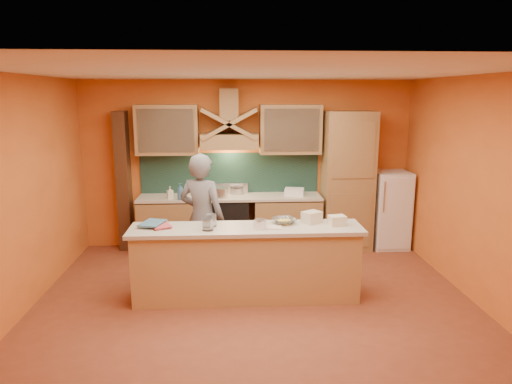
{
  "coord_description": "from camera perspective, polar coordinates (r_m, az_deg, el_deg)",
  "views": [
    {
      "loc": [
        -0.29,
        -5.15,
        2.56
      ],
      "look_at": [
        0.06,
        0.9,
        1.26
      ],
      "focal_mm": 32.0,
      "sensor_mm": 36.0,
      "label": 1
    }
  ],
  "objects": [
    {
      "name": "floor",
      "position": [
        5.76,
        -0.04,
        -14.3
      ],
      "size": [
        5.5,
        5.0,
        0.01
      ],
      "primitive_type": "cube",
      "color": "brown",
      "rests_on": "ground"
    },
    {
      "name": "ceiling",
      "position": [
        5.16,
        -0.05,
        14.77
      ],
      "size": [
        5.5,
        5.0,
        0.01
      ],
      "primitive_type": "cube",
      "color": "white",
      "rests_on": "wall_back"
    },
    {
      "name": "wall_back",
      "position": [
        7.74,
        -1.08,
        3.49
      ],
      "size": [
        5.5,
        0.02,
        2.8
      ],
      "primitive_type": "cube",
      "color": "orange",
      "rests_on": "floor"
    },
    {
      "name": "wall_front",
      "position": [
        2.9,
        2.78,
        -11.44
      ],
      "size": [
        5.5,
        0.02,
        2.8
      ],
      "primitive_type": "cube",
      "color": "orange",
      "rests_on": "floor"
    },
    {
      "name": "wall_left",
      "position": [
        5.82,
        -28.18,
        -0.84
      ],
      "size": [
        0.02,
        5.0,
        2.8
      ],
      "primitive_type": "cube",
      "color": "orange",
      "rests_on": "floor"
    },
    {
      "name": "wall_right",
      "position": [
        6.09,
        26.76,
        -0.19
      ],
      "size": [
        0.02,
        5.0,
        2.8
      ],
      "primitive_type": "cube",
      "color": "orange",
      "rests_on": "floor"
    },
    {
      "name": "base_cabinet_left",
      "position": [
        7.71,
        -10.32,
        -4.13
      ],
      "size": [
        1.1,
        0.6,
        0.86
      ],
      "primitive_type": "cube",
      "color": "#9D7748",
      "rests_on": "floor"
    },
    {
      "name": "base_cabinet_right",
      "position": [
        7.71,
        3.88,
        -3.97
      ],
      "size": [
        1.1,
        0.6,
        0.86
      ],
      "primitive_type": "cube",
      "color": "#9D7748",
      "rests_on": "floor"
    },
    {
      "name": "counter_top",
      "position": [
        7.53,
        -3.26,
        -0.64
      ],
      "size": [
        3.0,
        0.62,
        0.04
      ],
      "primitive_type": "cube",
      "color": "beige",
      "rests_on": "base_cabinet_left"
    },
    {
      "name": "stove",
      "position": [
        7.64,
        -3.22,
        -3.94
      ],
      "size": [
        0.6,
        0.58,
        0.9
      ],
      "primitive_type": "cube",
      "color": "black",
      "rests_on": "floor"
    },
    {
      "name": "backsplash",
      "position": [
        7.74,
        -3.29,
        2.35
      ],
      "size": [
        3.0,
        0.03,
        0.7
      ],
      "primitive_type": "cube",
      "color": "#17332C",
      "rests_on": "wall_back"
    },
    {
      "name": "range_hood",
      "position": [
        7.43,
        -3.35,
        6.37
      ],
      "size": [
        0.92,
        0.5,
        0.24
      ],
      "primitive_type": "cube",
      "color": "#9D7748",
      "rests_on": "wall_back"
    },
    {
      "name": "hood_chimney",
      "position": [
        7.5,
        -3.4,
        10.86
      ],
      "size": [
        0.3,
        0.3,
        0.5
      ],
      "primitive_type": "cube",
      "color": "#9D7748",
      "rests_on": "wall_back"
    },
    {
      "name": "upper_cabinet_left",
      "position": [
        7.56,
        -11.03,
        7.64
      ],
      "size": [
        1.0,
        0.35,
        0.8
      ],
      "primitive_type": "cube",
      "color": "#9D7748",
      "rests_on": "wall_back"
    },
    {
      "name": "upper_cabinet_right",
      "position": [
        7.56,
        4.31,
        7.82
      ],
      "size": [
        1.0,
        0.35,
        0.8
      ],
      "primitive_type": "cube",
      "color": "#9D7748",
      "rests_on": "wall_back"
    },
    {
      "name": "pantry_column",
      "position": [
        7.73,
        11.33,
        1.36
      ],
      "size": [
        0.8,
        0.6,
        2.3
      ],
      "primitive_type": "cube",
      "color": "#9D7748",
      "rests_on": "floor"
    },
    {
      "name": "fridge",
      "position": [
        8.05,
        16.36,
        -2.11
      ],
      "size": [
        0.58,
        0.6,
        1.3
      ],
      "primitive_type": "cube",
      "color": "white",
      "rests_on": "floor"
    },
    {
      "name": "trim_column_left",
      "position": [
        7.83,
        -16.2,
        1.25
      ],
      "size": [
        0.2,
        0.3,
        2.3
      ],
      "primitive_type": "cube",
      "color": "#472816",
      "rests_on": "floor"
    },
    {
      "name": "island_body",
      "position": [
        5.85,
        -1.2,
        -9.15
      ],
      "size": [
        2.8,
        0.55,
        0.88
      ],
      "primitive_type": "cube",
      "color": "tan",
      "rests_on": "floor"
    },
    {
      "name": "island_top",
      "position": [
        5.69,
        -1.22,
        -4.64
      ],
      "size": [
        2.9,
        0.62,
        0.05
      ],
      "primitive_type": "cube",
      "color": "beige",
      "rests_on": "island_body"
    },
    {
      "name": "person",
      "position": [
        6.3,
        -6.76,
        -3.29
      ],
      "size": [
        0.77,
        0.66,
        1.8
      ],
      "primitive_type": "imported",
      "rotation": [
        0.0,
        0.0,
        2.72
      ],
      "color": "slate",
      "rests_on": "floor"
    },
    {
      "name": "pot_large",
      "position": [
        7.41,
        -4.52,
        -0.18
      ],
      "size": [
        0.32,
        0.32,
        0.18
      ],
      "primitive_type": "cylinder",
      "rotation": [
        0.0,
        0.0,
        -0.32
      ],
      "color": "silver",
      "rests_on": "stove"
    },
    {
      "name": "pot_small",
      "position": [
        7.66,
        -2.44,
        0.08
      ],
      "size": [
        0.24,
        0.24,
        0.13
      ],
      "primitive_type": "cylinder",
      "rotation": [
        0.0,
        0.0,
        0.16
      ],
      "color": "silver",
      "rests_on": "stove"
    },
    {
      "name": "soap_bottle_a",
      "position": [
        7.44,
        -10.7,
        -0.06
      ],
      "size": [
        0.12,
        0.12,
        0.2
      ],
      "primitive_type": "imported",
      "rotation": [
        0.0,
        0.0,
        0.42
      ],
      "color": "silver",
      "rests_on": "counter_top"
    },
    {
      "name": "soap_bottle_b",
      "position": [
        7.32,
        -9.45,
        0.07
      ],
      "size": [
        0.15,
        0.15,
        0.27
      ],
      "primitive_type": "imported",
      "rotation": [
        0.0,
        0.0,
        0.72
      ],
      "color": "#366796",
      "rests_on": "counter_top"
    },
    {
      "name": "bowl_back",
      "position": [
        7.61,
        5.11,
        -0.08
      ],
      "size": [
        0.25,
        0.25,
        0.08
      ],
      "primitive_type": "imported",
      "rotation": [
        0.0,
        0.0,
        -0.01
      ],
      "color": "white",
      "rests_on": "counter_top"
    },
    {
      "name": "dish_rack",
      "position": [
        7.6,
        4.81,
        0.04
      ],
      "size": [
        0.36,
        0.3,
        0.11
      ],
      "primitive_type": "cube",
      "rotation": [
        0.0,
        0.0,
        -0.22
      ],
      "color": "white",
      "rests_on": "counter_top"
    },
    {
      "name": "book_lower",
      "position": [
        5.78,
        -12.89,
        -4.3
      ],
      "size": [
        0.32,
        0.36,
        0.03
      ],
      "primitive_type": "imported",
      "rotation": [
        0.0,
        0.0,
        0.42
      ],
      "color": "#C0444C",
      "rests_on": "island_top"
    },
    {
      "name": "book_upper",
      "position": [
        5.92,
        -13.93,
        -3.73
      ],
      "size": [
        0.34,
        0.4,
        0.03
      ],
      "primitive_type": "imported",
      "rotation": [
        0.0,
        0.0,
        -0.29
      ],
      "color": "teal",
      "rests_on": "island_top"
    },
    {
      "name": "jar_large",
      "position": [
        5.56,
        -6.06,
        -4.03
      ],
      "size": [
        0.16,
        0.16,
        0.15
      ],
      "primitive_type": "cylinder",
      "rotation": [
        0.0,
        0.0,
        -0.2
      ],
      "color": "silver",
      "rests_on": "island_top"
    },
    {
      "name": "jar_small",
      "position": [
        5.72,
        -5.63,
        -3.54
      ],
      "size": [
        0.16,
        0.16,
        0.15
      ],
      "primitive_type": "cylinder",
      "rotation": [
        0.0,
        0.0,
        -0.19
      ],
      "color": "silver",
      "rests_on": "island_top"
    },
    {
      "name": "kitchen_scale",
      "position": [
        5.6,
        0.5,
        -4.1
      ],
      "size": [
        0.17,
        0.17,
        0.11
      ],
      "primitive_type": "cube",
      "rotation": [
        0.0,
        0.0,
        -0.41
      ],
      "color": "white",
      "rests_on": "island_top"
    },
    {
      "name": "mixing_bowl",
      "position": [
        5.84,
        3.55,
        -3.62
      ],
      "size": [
        0.37,
        0.37,
        0.07
      ],
      "primitive_type": "imported",
      "rotation": [
        0.0,
        0.0,
        0.35
      ],
      "color": "silver",
      "rests_on": "island_top"
    },
    {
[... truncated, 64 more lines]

